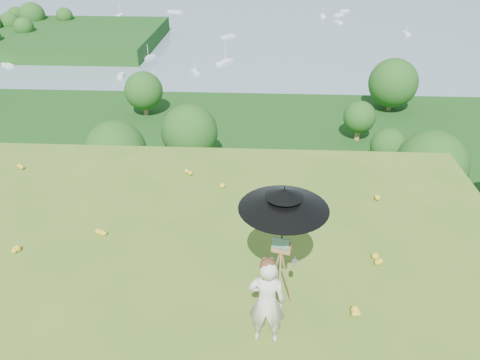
{
  "coord_description": "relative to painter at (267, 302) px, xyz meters",
  "views": [
    {
      "loc": [
        1.99,
        -4.45,
        5.57
      ],
      "look_at": [
        1.57,
        3.49,
        1.02
      ],
      "focal_mm": 35.0,
      "sensor_mm": 36.0,
      "label": 1
    }
  ],
  "objects": [
    {
      "name": "sun_umbrella",
      "position": [
        0.2,
        0.61,
        1.02
      ],
      "size": [
        1.54,
        1.54,
        1.09
      ],
      "primitive_type": null,
      "rotation": [
        0.0,
        0.0,
        -0.21
      ],
      "color": "black",
      "rests_on": "field_easel"
    },
    {
      "name": "moored_boats",
      "position": [
        -14.61,
        160.51,
        -34.4
      ],
      "size": [
        140.0,
        140.0,
        0.7
      ],
      "primitive_type": null,
      "color": "white",
      "rests_on": "bay_water"
    },
    {
      "name": "wildflowers",
      "position": [
        -2.11,
        -0.24,
        -0.69
      ],
      "size": [
        10.0,
        10.5,
        0.12
      ],
      "primitive_type": null,
      "color": "gold",
      "rests_on": "ground"
    },
    {
      "name": "shoreline_tier",
      "position": [
        -2.11,
        74.51,
        -36.75
      ],
      "size": [
        170.0,
        28.0,
        8.0
      ],
      "primitive_type": "cube",
      "color": "#656051",
      "rests_on": "bay_water"
    },
    {
      "name": "field_easel",
      "position": [
        0.2,
        0.58,
        -0.0
      ],
      "size": [
        0.69,
        0.69,
        1.49
      ],
      "primitive_type": null,
      "rotation": [
        0.0,
        0.0,
        -0.26
      ],
      "color": "olive",
      "rests_on": "ground"
    },
    {
      "name": "slope_trees",
      "position": [
        -2.11,
        34.51,
        -15.75
      ],
      "size": [
        110.0,
        50.0,
        6.0
      ],
      "primitive_type": null,
      "color": "#185219",
      "rests_on": "forest_slope"
    },
    {
      "name": "harbor_town",
      "position": [
        -2.11,
        74.51,
        -30.25
      ],
      "size": [
        110.0,
        22.0,
        5.0
      ],
      "primitive_type": null,
      "color": "silver",
      "rests_on": "shoreline_tier"
    },
    {
      "name": "forest_slope",
      "position": [
        -2.11,
        34.51,
        -29.75
      ],
      "size": [
        140.0,
        56.0,
        22.0
      ],
      "primitive_type": "cube",
      "color": "#113C10",
      "rests_on": "bay_water"
    },
    {
      "name": "ground",
      "position": [
        -2.11,
        -0.49,
        -0.75
      ],
      "size": [
        14.0,
        14.0,
        0.0
      ],
      "primitive_type": "plane",
      "color": "#487521",
      "rests_on": "ground"
    },
    {
      "name": "peninsula",
      "position": [
        -77.11,
        154.51,
        -29.75
      ],
      "size": [
        90.0,
        60.0,
        12.0
      ],
      "primitive_type": null,
      "color": "#113C10",
      "rests_on": "bay_water"
    },
    {
      "name": "painter",
      "position": [
        0.0,
        0.0,
        0.0
      ],
      "size": [
        0.57,
        0.39,
        1.5
      ],
      "primitive_type": "imported",
      "rotation": [
        0.0,
        0.0,
        3.08
      ],
      "color": "white",
      "rests_on": "ground"
    },
    {
      "name": "painter_cap",
      "position": [
        0.0,
        0.0,
        0.71
      ],
      "size": [
        0.22,
        0.27,
        0.1
      ],
      "primitive_type": null,
      "rotation": [
        0.0,
        0.0,
        -0.01
      ],
      "color": "#D2737B",
      "rests_on": "painter"
    },
    {
      "name": "bay_water",
      "position": [
        -2.11,
        239.51,
        -34.75
      ],
      "size": [
        700.0,
        700.0,
        0.0
      ],
      "primitive_type": "plane",
      "color": "#7292A3",
      "rests_on": "ground"
    }
  ]
}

